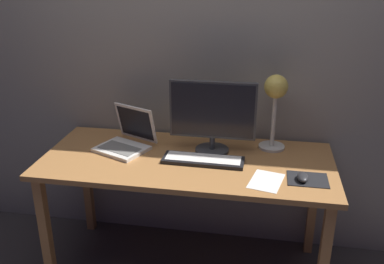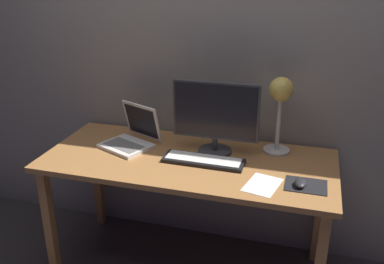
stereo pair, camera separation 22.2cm
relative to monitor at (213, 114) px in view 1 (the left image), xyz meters
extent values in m
cube|color=gray|center=(-0.12, 0.28, 0.34)|extent=(4.80, 0.06, 2.60)
cube|color=#A8703D|center=(-0.12, -0.12, -0.24)|extent=(1.60, 0.70, 0.03)
cube|color=#A8703D|center=(-0.86, -0.41, -0.61)|extent=(0.05, 0.05, 0.71)
cube|color=#A8703D|center=(-0.86, 0.17, -0.61)|extent=(0.05, 0.05, 0.71)
cube|color=#A8703D|center=(0.62, 0.17, -0.61)|extent=(0.05, 0.05, 0.71)
cylinder|color=#38383A|center=(0.00, 0.00, -0.22)|extent=(0.19, 0.19, 0.01)
cylinder|color=#38383A|center=(0.00, 0.00, -0.17)|extent=(0.03, 0.03, 0.07)
cube|color=#38383A|center=(0.00, 0.00, 0.02)|extent=(0.48, 0.03, 0.32)
cube|color=black|center=(0.00, -0.02, 0.02)|extent=(0.46, 0.00, 0.30)
cube|color=black|center=(-0.03, -0.15, -0.21)|extent=(0.44, 0.15, 0.02)
cube|color=silver|center=(-0.03, -0.15, -0.20)|extent=(0.41, 0.12, 0.01)
cube|color=silver|center=(-0.51, -0.08, -0.21)|extent=(0.34, 0.31, 0.02)
cube|color=slate|center=(-0.52, -0.09, -0.20)|extent=(0.26, 0.20, 0.00)
cube|color=silver|center=(-0.46, 0.04, -0.10)|extent=(0.27, 0.16, 0.22)
cube|color=black|center=(-0.46, 0.04, -0.10)|extent=(0.24, 0.14, 0.19)
cylinder|color=beige|center=(0.34, 0.11, -0.22)|extent=(0.15, 0.15, 0.01)
cylinder|color=silver|center=(0.34, 0.11, -0.05)|extent=(0.02, 0.02, 0.33)
sphere|color=gold|center=(0.34, 0.11, 0.14)|extent=(0.13, 0.13, 0.13)
sphere|color=#FFEAB2|center=(0.34, 0.10, 0.11)|extent=(0.05, 0.05, 0.05)
cube|color=black|center=(0.51, -0.26, -0.22)|extent=(0.20, 0.16, 0.00)
ellipsoid|color=#28282B|center=(0.49, -0.27, -0.20)|extent=(0.06, 0.10, 0.03)
cube|color=white|center=(0.31, -0.31, -0.22)|extent=(0.19, 0.24, 0.00)
camera|label=1|loc=(0.27, -2.20, 0.79)|focal=39.81mm
camera|label=2|loc=(0.48, -2.15, 0.79)|focal=39.81mm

